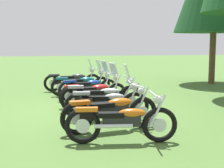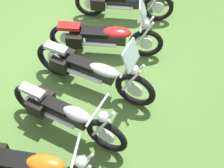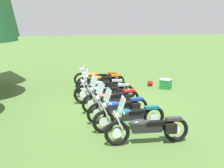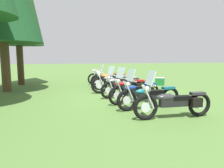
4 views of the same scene
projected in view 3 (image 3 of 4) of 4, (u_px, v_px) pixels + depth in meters
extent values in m
plane|color=#4C7033|center=(111.00, 107.00, 12.52)|extent=(80.00, 80.00, 0.00)
torus|color=black|center=(117.00, 133.00, 8.83)|extent=(0.11, 0.71, 0.71)
cylinder|color=silver|center=(117.00, 133.00, 8.83)|extent=(0.05, 0.27, 0.27)
torus|color=black|center=(176.00, 130.00, 9.08)|extent=(0.11, 0.71, 0.71)
cylinder|color=silver|center=(176.00, 130.00, 9.08)|extent=(0.05, 0.27, 0.27)
cube|color=black|center=(147.00, 128.00, 8.93)|extent=(0.19, 0.83, 0.25)
ellipsoid|color=#2D2D33|center=(139.00, 123.00, 8.86)|extent=(0.23, 0.59, 0.19)
cube|color=black|center=(155.00, 123.00, 8.94)|extent=(0.22, 0.55, 0.10)
cube|color=#2D2D33|center=(174.00, 119.00, 8.99)|extent=(0.17, 0.44, 0.08)
cylinder|color=silver|center=(120.00, 123.00, 8.71)|extent=(0.05, 0.34, 0.65)
cylinder|color=silver|center=(119.00, 122.00, 8.84)|extent=(0.05, 0.34, 0.65)
cylinder|color=silver|center=(122.00, 110.00, 8.71)|extent=(0.63, 0.04, 0.04)
sphere|color=silver|center=(119.00, 115.00, 8.72)|extent=(0.17, 0.17, 0.17)
cylinder|color=silver|center=(152.00, 129.00, 9.09)|extent=(0.08, 0.82, 0.08)
cube|color=silver|center=(122.00, 104.00, 8.67)|extent=(0.44, 0.15, 0.39)
cube|color=black|center=(171.00, 129.00, 8.89)|extent=(0.14, 0.32, 0.26)
cube|color=black|center=(168.00, 125.00, 9.17)|extent=(0.14, 0.32, 0.26)
torus|color=black|center=(104.00, 122.00, 9.76)|extent=(0.20, 0.71, 0.70)
cylinder|color=silver|center=(104.00, 122.00, 9.76)|extent=(0.08, 0.27, 0.26)
torus|color=black|center=(154.00, 117.00, 10.21)|extent=(0.20, 0.71, 0.70)
cylinder|color=silver|center=(154.00, 117.00, 10.21)|extent=(0.08, 0.27, 0.26)
cube|color=black|center=(129.00, 116.00, 9.96)|extent=(0.31, 0.82, 0.24)
ellipsoid|color=#14606B|center=(122.00, 112.00, 9.87)|extent=(0.33, 0.60, 0.19)
cube|color=black|center=(136.00, 112.00, 10.00)|extent=(0.31, 0.56, 0.10)
cube|color=#14606B|center=(152.00, 107.00, 10.11)|extent=(0.25, 0.46, 0.08)
cylinder|color=silver|center=(106.00, 113.00, 9.64)|extent=(0.09, 0.34, 0.65)
cylinder|color=silver|center=(105.00, 111.00, 9.79)|extent=(0.09, 0.34, 0.65)
cylinder|color=silver|center=(108.00, 101.00, 9.66)|extent=(0.76, 0.14, 0.04)
sphere|color=silver|center=(105.00, 105.00, 9.67)|extent=(0.19, 0.19, 0.17)
cylinder|color=silver|center=(133.00, 117.00, 10.15)|extent=(0.19, 0.81, 0.08)
cube|color=silver|center=(107.00, 95.00, 9.62)|extent=(0.46, 0.21, 0.39)
torus|color=black|center=(97.00, 113.00, 10.56)|extent=(0.28, 0.70, 0.70)
cylinder|color=silver|center=(97.00, 113.00, 10.56)|extent=(0.12, 0.27, 0.27)
torus|color=black|center=(139.00, 108.00, 11.16)|extent=(0.28, 0.70, 0.70)
cylinder|color=silver|center=(139.00, 108.00, 11.16)|extent=(0.12, 0.27, 0.27)
cube|color=black|center=(118.00, 108.00, 10.84)|extent=(0.38, 0.78, 0.23)
ellipsoid|color=navy|center=(113.00, 104.00, 10.73)|extent=(0.37, 0.58, 0.18)
cube|color=black|center=(124.00, 104.00, 10.90)|extent=(0.35, 0.54, 0.10)
cube|color=navy|center=(137.00, 99.00, 11.06)|extent=(0.29, 0.47, 0.08)
cylinder|color=silver|center=(99.00, 105.00, 10.46)|extent=(0.13, 0.34, 0.65)
cylinder|color=silver|center=(98.00, 104.00, 10.59)|extent=(0.13, 0.34, 0.65)
cylinder|color=silver|center=(101.00, 94.00, 10.48)|extent=(0.71, 0.22, 0.04)
sphere|color=silver|center=(98.00, 98.00, 10.47)|extent=(0.21, 0.21, 0.17)
cylinder|color=silver|center=(121.00, 109.00, 11.03)|extent=(0.27, 0.75, 0.08)
cube|color=silver|center=(100.00, 89.00, 10.43)|extent=(0.46, 0.26, 0.39)
cube|color=black|center=(135.00, 107.00, 10.92)|extent=(0.22, 0.35, 0.26)
cube|color=black|center=(131.00, 105.00, 11.20)|extent=(0.22, 0.35, 0.26)
torus|color=black|center=(91.00, 104.00, 11.70)|extent=(0.29, 0.70, 0.69)
cylinder|color=silver|center=(91.00, 104.00, 11.70)|extent=(0.12, 0.27, 0.26)
torus|color=black|center=(131.00, 99.00, 12.36)|extent=(0.29, 0.70, 0.69)
cylinder|color=silver|center=(131.00, 99.00, 12.36)|extent=(0.12, 0.27, 0.26)
cube|color=black|center=(111.00, 99.00, 12.01)|extent=(0.44, 0.84, 0.23)
ellipsoid|color=#B21919|center=(106.00, 95.00, 11.89)|extent=(0.43, 0.63, 0.18)
cube|color=black|center=(117.00, 95.00, 12.07)|extent=(0.40, 0.59, 0.10)
cube|color=#B21919|center=(129.00, 91.00, 12.25)|extent=(0.32, 0.48, 0.08)
cylinder|color=silver|center=(93.00, 96.00, 11.58)|extent=(0.13, 0.33, 0.65)
cylinder|color=silver|center=(91.00, 95.00, 11.74)|extent=(0.13, 0.33, 0.65)
cylinder|color=silver|center=(94.00, 86.00, 11.62)|extent=(0.76, 0.25, 0.04)
sphere|color=silver|center=(92.00, 90.00, 11.61)|extent=(0.21, 0.21, 0.17)
cylinder|color=silver|center=(114.00, 99.00, 12.22)|extent=(0.30, 0.80, 0.08)
cube|color=silver|center=(94.00, 81.00, 11.57)|extent=(0.46, 0.27, 0.39)
cube|color=black|center=(128.00, 98.00, 12.09)|extent=(0.22, 0.35, 0.26)
cube|color=black|center=(124.00, 96.00, 12.42)|extent=(0.22, 0.35, 0.26)
torus|color=black|center=(83.00, 94.00, 12.87)|extent=(0.18, 0.78, 0.77)
cylinder|color=silver|center=(83.00, 94.00, 12.87)|extent=(0.07, 0.30, 0.30)
torus|color=black|center=(125.00, 94.00, 12.98)|extent=(0.18, 0.78, 0.77)
cylinder|color=silver|center=(125.00, 94.00, 12.98)|extent=(0.07, 0.30, 0.30)
cube|color=black|center=(104.00, 92.00, 12.90)|extent=(0.26, 0.84, 0.22)
ellipsoid|color=#9EA0A8|center=(99.00, 89.00, 12.86)|extent=(0.29, 0.60, 0.17)
cube|color=black|center=(110.00, 89.00, 12.90)|extent=(0.27, 0.57, 0.10)
cube|color=#9EA0A8|center=(123.00, 85.00, 12.90)|extent=(0.21, 0.45, 0.08)
cylinder|color=silver|center=(85.00, 87.00, 12.74)|extent=(0.07, 0.34, 0.65)
cylinder|color=silver|center=(85.00, 87.00, 12.88)|extent=(0.07, 0.34, 0.65)
cylinder|color=silver|center=(87.00, 79.00, 12.74)|extent=(0.70, 0.09, 0.04)
sphere|color=silver|center=(84.00, 82.00, 12.76)|extent=(0.18, 0.18, 0.17)
cylinder|color=silver|center=(109.00, 93.00, 13.05)|extent=(0.15, 0.83, 0.08)
cube|color=silver|center=(86.00, 74.00, 12.70)|extent=(0.45, 0.19, 0.39)
cube|color=black|center=(121.00, 92.00, 12.80)|extent=(0.17, 0.33, 0.26)
cube|color=black|center=(120.00, 90.00, 13.09)|extent=(0.17, 0.33, 0.26)
torus|color=black|center=(85.00, 89.00, 13.90)|extent=(0.19, 0.75, 0.74)
cylinder|color=silver|center=(85.00, 89.00, 13.90)|extent=(0.08, 0.29, 0.29)
torus|color=black|center=(119.00, 88.00, 13.94)|extent=(0.19, 0.75, 0.74)
cylinder|color=silver|center=(119.00, 88.00, 13.94)|extent=(0.08, 0.29, 0.29)
cube|color=black|center=(102.00, 86.00, 13.90)|extent=(0.27, 0.74, 0.23)
ellipsoid|color=#9EA0A8|center=(97.00, 83.00, 13.86)|extent=(0.29, 0.54, 0.18)
cube|color=black|center=(107.00, 84.00, 13.88)|extent=(0.27, 0.50, 0.10)
cube|color=#9EA0A8|center=(117.00, 81.00, 13.86)|extent=(0.22, 0.46, 0.08)
cylinder|color=silver|center=(86.00, 82.00, 13.77)|extent=(0.08, 0.34, 0.65)
cylinder|color=silver|center=(86.00, 82.00, 13.90)|extent=(0.08, 0.34, 0.65)
cylinder|color=silver|center=(88.00, 74.00, 13.76)|extent=(0.66, 0.11, 0.04)
sphere|color=silver|center=(86.00, 77.00, 13.79)|extent=(0.19, 0.19, 0.17)
cylinder|color=silver|center=(106.00, 87.00, 14.03)|extent=(0.16, 0.73, 0.08)
cube|color=black|center=(114.00, 87.00, 13.77)|extent=(0.18, 0.33, 0.26)
cube|color=black|center=(114.00, 85.00, 14.06)|extent=(0.18, 0.33, 0.26)
torus|color=black|center=(84.00, 85.00, 14.63)|extent=(0.27, 0.74, 0.74)
cylinder|color=silver|center=(84.00, 85.00, 14.63)|extent=(0.11, 0.28, 0.28)
torus|color=black|center=(117.00, 82.00, 15.19)|extent=(0.27, 0.74, 0.74)
cylinder|color=silver|center=(117.00, 82.00, 15.19)|extent=(0.11, 0.28, 0.28)
cube|color=black|center=(101.00, 81.00, 14.89)|extent=(0.39, 0.83, 0.26)
ellipsoid|color=#D16014|center=(96.00, 78.00, 14.77)|extent=(0.40, 0.62, 0.21)
cube|color=black|center=(105.00, 78.00, 14.93)|extent=(0.37, 0.58, 0.10)
cube|color=#D16014|center=(116.00, 75.00, 15.09)|extent=(0.30, 0.47, 0.08)
cylinder|color=silver|center=(85.00, 79.00, 14.51)|extent=(0.11, 0.34, 0.65)
cylinder|color=silver|center=(84.00, 78.00, 14.67)|extent=(0.11, 0.34, 0.65)
cylinder|color=silver|center=(86.00, 71.00, 14.54)|extent=(0.70, 0.18, 0.04)
sphere|color=silver|center=(84.00, 74.00, 14.54)|extent=(0.20, 0.20, 0.17)
cylinder|color=silver|center=(103.00, 82.00, 15.10)|extent=(0.25, 0.80, 0.08)
cube|color=black|center=(115.00, 81.00, 14.93)|extent=(0.20, 0.34, 0.26)
cube|color=black|center=(112.00, 80.00, 15.26)|extent=(0.20, 0.34, 0.26)
torus|color=black|center=(81.00, 80.00, 15.76)|extent=(0.18, 0.73, 0.72)
cylinder|color=silver|center=(81.00, 80.00, 15.76)|extent=(0.08, 0.28, 0.28)
torus|color=black|center=(113.00, 80.00, 15.83)|extent=(0.18, 0.73, 0.72)
cylinder|color=silver|center=(113.00, 80.00, 15.83)|extent=(0.08, 0.28, 0.28)
cube|color=black|center=(97.00, 78.00, 15.77)|extent=(0.25, 0.78, 0.24)
ellipsoid|color=#D16014|center=(93.00, 75.00, 15.73)|extent=(0.27, 0.56, 0.19)
cube|color=black|center=(102.00, 75.00, 15.76)|extent=(0.25, 0.53, 0.10)
cube|color=#D16014|center=(112.00, 73.00, 15.75)|extent=(0.20, 0.45, 0.08)
cylinder|color=silver|center=(82.00, 74.00, 15.64)|extent=(0.08, 0.34, 0.65)
cylinder|color=silver|center=(83.00, 74.00, 15.76)|extent=(0.08, 0.34, 0.65)
cylinder|color=silver|center=(84.00, 67.00, 15.63)|extent=(0.75, 0.11, 0.04)
sphere|color=silver|center=(82.00, 69.00, 15.65)|extent=(0.19, 0.19, 0.17)
cylinder|color=silver|center=(101.00, 79.00, 15.90)|extent=(0.16, 0.77, 0.08)
cube|color=#1E7233|center=(166.00, 84.00, 15.45)|extent=(0.58, 0.62, 0.43)
cube|color=silver|center=(166.00, 79.00, 15.39)|extent=(0.59, 0.63, 0.04)
sphere|color=maroon|center=(150.00, 83.00, 16.05)|extent=(0.28, 0.28, 0.28)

